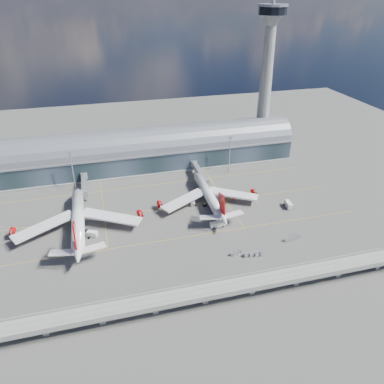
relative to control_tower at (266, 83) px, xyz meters
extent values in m
plane|color=#474744|center=(-85.00, -83.00, -51.64)|extent=(500.00, 500.00, 0.00)
cube|color=gold|center=(-85.00, -93.00, -51.63)|extent=(200.00, 0.25, 0.01)
cube|color=gold|center=(-85.00, -63.00, -51.63)|extent=(200.00, 0.25, 0.01)
cube|color=gold|center=(-85.00, -33.00, -51.63)|extent=(200.00, 0.25, 0.01)
cube|color=gold|center=(-120.00, -53.00, -51.63)|extent=(0.25, 80.00, 0.01)
cube|color=gold|center=(-50.00, -53.00, -51.63)|extent=(0.25, 80.00, 0.01)
cube|color=#1F2D33|center=(-85.00, -5.00, -44.64)|extent=(200.00, 28.00, 14.00)
cylinder|color=slate|center=(-85.00, -5.00, -37.64)|extent=(200.00, 28.00, 28.00)
cube|color=gray|center=(-85.00, -19.00, -37.64)|extent=(200.00, 1.00, 1.20)
cube|color=gray|center=(-85.00, -5.00, -51.04)|extent=(200.00, 30.00, 1.20)
cube|color=gray|center=(0.00, 0.00, -47.64)|extent=(18.00, 18.00, 8.00)
cone|color=gray|center=(0.00, 0.00, -6.64)|extent=(10.00, 10.00, 90.00)
cone|color=gray|center=(0.00, 0.00, 40.36)|extent=(16.00, 16.00, 8.00)
cylinder|color=black|center=(0.00, 0.00, 45.36)|extent=(18.00, 18.00, 5.00)
cylinder|color=slate|center=(0.00, 0.00, 48.36)|extent=(19.00, 19.00, 1.50)
cylinder|color=gray|center=(0.00, 0.00, 49.86)|extent=(2.40, 2.40, 3.00)
cube|color=gray|center=(-85.00, -138.00, -46.14)|extent=(220.00, 8.50, 1.20)
cube|color=gray|center=(-85.00, -142.00, -45.04)|extent=(220.00, 0.40, 1.20)
cube|color=gray|center=(-85.00, -134.00, -45.04)|extent=(220.00, 0.40, 1.20)
cube|color=gray|center=(-85.00, -139.50, -45.49)|extent=(220.00, 0.12, 0.12)
cube|color=gray|center=(-85.00, -136.50, -45.49)|extent=(220.00, 0.12, 0.12)
cube|color=gray|center=(-145.00, -138.00, -49.14)|extent=(2.20, 2.20, 5.00)
cube|color=gray|center=(-125.00, -138.00, -49.14)|extent=(2.20, 2.20, 5.00)
cube|color=gray|center=(-105.00, -138.00, -49.14)|extent=(2.20, 2.20, 5.00)
cube|color=gray|center=(-85.00, -138.00, -49.14)|extent=(2.20, 2.20, 5.00)
cube|color=gray|center=(-65.00, -138.00, -49.14)|extent=(2.20, 2.20, 5.00)
cube|color=gray|center=(-45.00, -138.00, -49.14)|extent=(2.20, 2.20, 5.00)
cube|color=gray|center=(-25.00, -138.00, -49.14)|extent=(2.20, 2.20, 5.00)
cube|color=gray|center=(-5.00, -138.00, -49.14)|extent=(2.20, 2.20, 5.00)
cylinder|color=gray|center=(-135.00, -28.00, -39.14)|extent=(0.70, 0.70, 25.00)
cube|color=gray|center=(-135.00, -28.00, -26.44)|extent=(3.00, 0.40, 1.00)
cylinder|color=gray|center=(-35.00, -28.00, -39.14)|extent=(0.70, 0.70, 25.00)
cube|color=gray|center=(-35.00, -28.00, -26.44)|extent=(3.00, 0.40, 1.00)
cylinder|color=white|center=(-133.07, -70.90, -45.52)|extent=(6.44, 52.37, 6.32)
cone|color=white|center=(-133.14, -41.76, -45.52)|extent=(6.34, 7.91, 6.32)
cone|color=white|center=(-133.00, -102.01, -44.73)|extent=(6.34, 11.86, 6.32)
cube|color=#AD0807|center=(-133.00, -99.05, -36.93)|extent=(0.72, 11.81, 13.07)
cube|color=white|center=(-149.59, -72.91, -46.31)|extent=(31.79, 21.97, 2.55)
cube|color=white|center=(-116.54, -72.84, -46.31)|extent=(31.83, 21.86, 2.55)
cylinder|color=#AD0807|center=(-150.21, -70.94, -48.08)|extent=(3.17, 4.94, 3.16)
cylinder|color=#AD0807|center=(-164.89, -70.97, -48.08)|extent=(3.17, 4.94, 3.16)
cylinder|color=#AD0807|center=(-115.93, -70.86, -48.08)|extent=(3.17, 4.94, 3.16)
cylinder|color=#AD0807|center=(-101.24, -70.83, -48.08)|extent=(3.17, 4.94, 3.16)
cylinder|color=gray|center=(-133.11, -52.44, -50.16)|extent=(0.49, 0.49, 2.96)
cylinder|color=gray|center=(-136.22, -74.86, -50.16)|extent=(0.59, 0.59, 2.96)
cylinder|color=gray|center=(-129.90, -74.84, -50.16)|extent=(0.59, 0.59, 2.96)
cylinder|color=black|center=(-136.22, -74.86, -51.09)|extent=(2.18, 1.49, 1.48)
cylinder|color=black|center=(-129.90, -74.84, -51.09)|extent=(2.18, 1.49, 1.48)
cylinder|color=white|center=(-60.62, -63.24, -46.10)|extent=(6.27, 45.50, 5.45)
cone|color=white|center=(-60.15, -37.72, -46.10)|extent=(5.58, 7.61, 5.45)
cone|color=white|center=(-61.11, -90.64, -45.34)|extent=(5.65, 11.37, 5.45)
cube|color=#AD0807|center=(-61.06, -87.82, -38.21)|extent=(0.86, 11.24, 12.44)
cube|color=white|center=(-75.35, -64.86, -46.85)|extent=(28.66, 19.54, 2.33)
cube|color=white|center=(-45.95, -65.39, -46.85)|extent=(28.41, 20.32, 2.33)
cylinder|color=black|center=(-60.62, -63.24, -47.59)|extent=(5.37, 40.83, 4.63)
cylinder|color=#AD0807|center=(-75.87, -62.97, -48.54)|extent=(3.09, 4.75, 3.01)
cylinder|color=#AD0807|center=(-88.93, -62.73, -48.54)|extent=(3.09, 4.75, 3.01)
cylinder|color=#AD0807|center=(-45.37, -63.52, -48.54)|extent=(3.09, 4.75, 3.01)
cylinder|color=#AD0807|center=(-32.30, -63.76, -48.54)|extent=(3.09, 4.75, 3.01)
cylinder|color=gray|center=(-60.33, -47.24, -50.23)|extent=(0.47, 0.47, 2.82)
cylinder|color=gray|center=(-63.69, -66.95, -50.23)|extent=(0.56, 0.56, 2.82)
cylinder|color=gray|center=(-57.68, -67.05, -50.23)|extent=(0.56, 0.56, 2.82)
cylinder|color=black|center=(-63.69, -66.95, -51.12)|extent=(2.09, 1.45, 1.41)
cylinder|color=black|center=(-57.68, -67.05, -51.12)|extent=(2.09, 1.45, 1.41)
cube|color=gray|center=(-129.57, -31.00, -46.44)|extent=(3.00, 24.00, 3.00)
cube|color=gray|center=(-129.57, -43.00, -46.44)|extent=(3.60, 3.60, 3.40)
cylinder|color=gray|center=(-129.57, -19.00, -46.44)|extent=(4.40, 4.40, 4.00)
cylinder|color=gray|center=(-129.57, -43.00, -49.94)|extent=(0.50, 0.50, 3.40)
cylinder|color=black|center=(-129.57, -43.00, -51.29)|extent=(1.40, 0.80, 0.80)
cube|color=gray|center=(-57.12, -33.00, -46.44)|extent=(3.00, 28.00, 3.00)
cube|color=gray|center=(-57.12, -47.00, -46.44)|extent=(3.60, 3.60, 3.40)
cylinder|color=gray|center=(-57.12, -19.00, -46.44)|extent=(4.40, 4.40, 4.00)
cylinder|color=gray|center=(-57.12, -47.00, -49.94)|extent=(0.50, 0.50, 3.40)
cylinder|color=black|center=(-57.12, -47.00, -51.29)|extent=(1.40, 0.80, 0.80)
cube|color=silver|center=(-131.63, -87.92, -50.24)|extent=(2.43, 6.22, 2.26)
cylinder|color=black|center=(-131.49, -85.97, -51.24)|extent=(2.23, 0.94, 0.78)
cylinder|color=black|center=(-131.77, -89.87, -51.24)|extent=(2.23, 0.94, 0.78)
cube|color=silver|center=(-126.77, -80.38, -49.98)|extent=(5.71, 4.27, 2.70)
cylinder|color=black|center=(-125.25, -79.72, -51.17)|extent=(1.90, 2.75, 0.93)
cylinder|color=black|center=(-128.29, -81.05, -51.17)|extent=(1.90, 2.75, 0.93)
cube|color=silver|center=(-63.15, -88.49, -50.05)|extent=(7.96, 2.40, 2.58)
cylinder|color=black|center=(-60.61, -88.53, -51.19)|extent=(0.93, 2.49, 0.89)
cylinder|color=black|center=(-65.69, -88.46, -51.19)|extent=(0.93, 2.49, 0.89)
cube|color=silver|center=(-17.91, -80.07, -49.80)|extent=(3.54, 7.19, 2.99)
cylinder|color=black|center=(-18.20, -77.88, -51.12)|extent=(2.99, 1.41, 1.03)
cylinder|color=black|center=(-17.61, -82.26, -51.12)|extent=(2.99, 1.41, 1.03)
cube|color=silver|center=(-69.84, -63.64, -50.27)|extent=(3.47, 4.71, 2.23)
cylinder|color=black|center=(-70.37, -62.38, -51.25)|extent=(2.27, 1.54, 0.77)
cylinder|color=black|center=(-69.31, -64.91, -51.25)|extent=(2.27, 1.54, 0.77)
cube|color=silver|center=(-56.02, -34.56, -50.10)|extent=(5.84, 5.34, 2.49)
cylinder|color=black|center=(-54.59, -33.39, -51.21)|extent=(2.18, 2.40, 0.86)
cylinder|color=black|center=(-57.44, -35.72, -51.21)|extent=(2.18, 2.40, 0.86)
cube|color=gray|center=(-63.85, -112.92, -51.42)|extent=(2.47, 2.06, 0.26)
cube|color=silver|center=(-63.85, -112.92, -50.71)|extent=(2.11, 1.86, 1.32)
cube|color=gray|center=(-61.72, -112.11, -51.42)|extent=(2.47, 2.06, 0.26)
cube|color=silver|center=(-61.72, -112.11, -50.71)|extent=(2.11, 1.86, 1.32)
cube|color=gray|center=(-59.59, -111.30, -51.42)|extent=(2.47, 2.06, 0.26)
cube|color=silver|center=(-59.59, -111.30, -50.71)|extent=(2.11, 1.86, 1.32)
cube|color=gray|center=(-58.19, -115.24, -51.39)|extent=(2.55, 1.89, 0.29)
cube|color=silver|center=(-58.19, -115.24, -50.61)|extent=(2.15, 1.74, 1.47)
cube|color=gray|center=(-55.68, -115.61, -51.39)|extent=(2.55, 1.89, 0.29)
cube|color=silver|center=(-55.68, -115.61, -50.61)|extent=(2.15, 1.74, 1.47)
cube|color=gray|center=(-53.16, -115.97, -51.39)|extent=(2.55, 1.89, 0.29)
cube|color=silver|center=(-53.16, -115.97, -50.61)|extent=(2.15, 1.74, 1.47)
cube|color=gray|center=(-50.64, -116.34, -51.39)|extent=(2.55, 1.89, 0.29)
cube|color=silver|center=(-50.64, -116.34, -50.61)|extent=(2.15, 1.74, 1.47)
cube|color=gray|center=(-34.21, -109.49, -51.40)|extent=(2.59, 2.03, 0.29)
cube|color=silver|center=(-34.21, -109.49, -50.63)|extent=(2.20, 1.85, 1.43)
cube|color=gray|center=(-31.81, -108.90, -51.40)|extent=(2.59, 2.03, 0.29)
cube|color=silver|center=(-31.81, -108.90, -50.63)|extent=(2.20, 1.85, 1.43)
cube|color=gray|center=(-29.40, -108.30, -51.40)|extent=(2.59, 2.03, 0.29)
cube|color=silver|center=(-29.40, -108.30, -50.63)|extent=(2.20, 1.85, 1.43)
cube|color=gray|center=(-26.99, -107.71, -51.40)|extent=(2.59, 2.03, 0.29)
cube|color=silver|center=(-26.99, -107.71, -50.63)|extent=(2.20, 1.85, 1.43)
camera|label=1|loc=(-118.29, -242.24, 59.19)|focal=35.00mm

